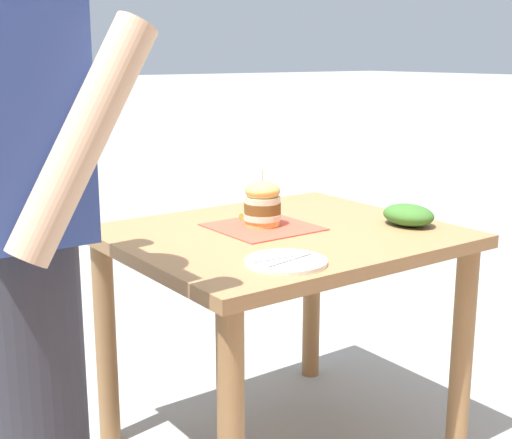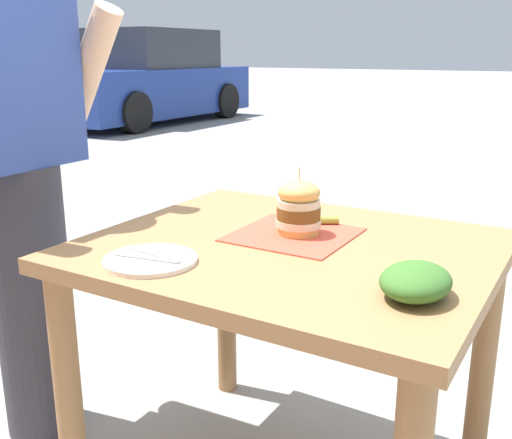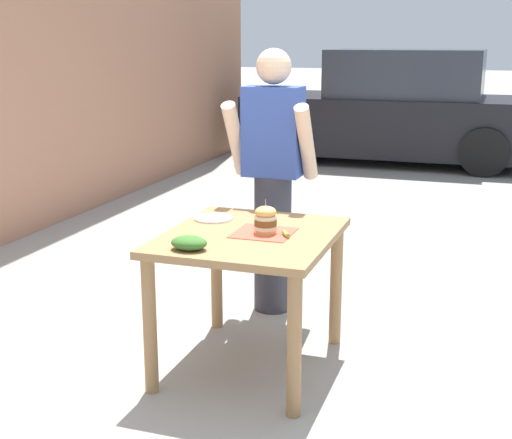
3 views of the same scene
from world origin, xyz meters
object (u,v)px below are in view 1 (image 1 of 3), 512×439
(sandwich, at_px, (262,203))
(side_salad, at_px, (408,215))
(diner_across_table, at_px, (26,239))
(pickle_spear, at_px, (247,214))
(patio_table, at_px, (281,270))
(side_plate_with_forks, at_px, (286,262))

(sandwich, height_order, side_salad, sandwich)
(side_salad, bearing_deg, diner_across_table, 88.11)
(pickle_spear, relative_size, diner_across_table, 0.05)
(patio_table, relative_size, sandwich, 5.58)
(side_salad, bearing_deg, pickle_spear, 44.45)
(patio_table, height_order, side_salad, side_salad)
(side_salad, relative_size, diner_across_table, 0.11)
(pickle_spear, distance_m, side_salad, 0.53)
(side_salad, height_order, diner_across_table, diner_across_table)
(patio_table, distance_m, sandwich, 0.22)
(sandwich, relative_size, side_plate_with_forks, 0.83)
(side_salad, bearing_deg, side_plate_with_forks, 100.82)
(patio_table, bearing_deg, diner_across_table, 99.38)
(diner_across_table, bearing_deg, pickle_spear, -68.36)
(pickle_spear, height_order, side_salad, side_salad)
(sandwich, distance_m, pickle_spear, 0.13)
(diner_across_table, bearing_deg, sandwich, -75.09)
(patio_table, xyz_separation_m, diner_across_table, (-0.14, 0.85, 0.26))
(diner_across_table, bearing_deg, patio_table, -80.62)
(sandwich, bearing_deg, patio_table, -168.90)
(patio_table, bearing_deg, pickle_spear, -1.96)
(patio_table, relative_size, side_salad, 5.63)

